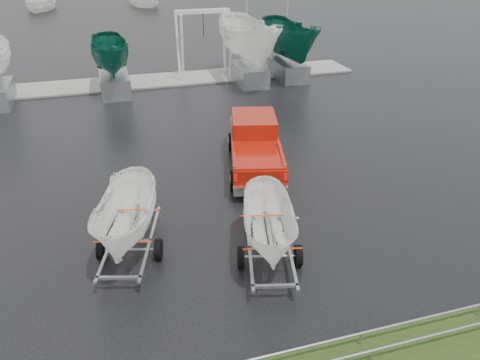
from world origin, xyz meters
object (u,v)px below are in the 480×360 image
(pickup_truck, at_px, (255,142))
(trailer_parked, at_px, (123,179))
(boat_hoist, at_px, (204,34))
(trailer_hitched, at_px, (271,189))

(pickup_truck, height_order, trailer_parked, trailer_parked)
(pickup_truck, distance_m, boat_hoist, 12.93)
(pickup_truck, xyz_separation_m, trailer_hitched, (-1.53, -6.00, 1.38))
(trailer_hitched, bearing_deg, pickup_truck, 90.00)
(pickup_truck, distance_m, trailer_parked, 7.10)
(trailer_parked, distance_m, boat_hoist, 18.41)
(trailer_hitched, distance_m, trailer_parked, 3.93)
(trailer_hitched, bearing_deg, trailer_parked, 173.28)
(pickup_truck, relative_size, boat_hoist, 1.39)
(trailer_hitched, distance_m, boat_hoist, 18.95)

